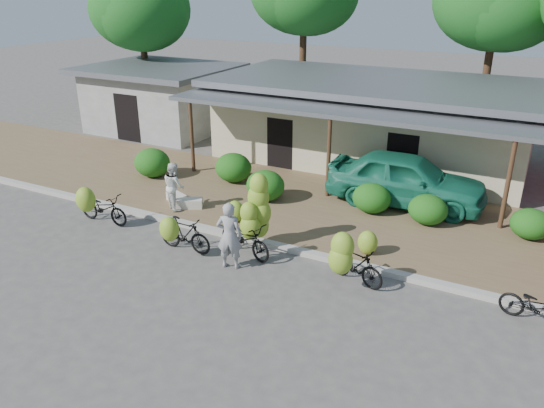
# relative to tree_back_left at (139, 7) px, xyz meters

# --- Properties ---
(ground) EXTENTS (100.00, 100.00, 0.00)m
(ground) POSITION_rel_tree_back_left_xyz_m (13.69, -13.11, -5.72)
(ground) COLOR #4F4C49
(ground) RESTS_ON ground
(sidewalk) EXTENTS (60.00, 6.00, 0.12)m
(sidewalk) POSITION_rel_tree_back_left_xyz_m (13.69, -8.11, -5.66)
(sidewalk) COLOR brown
(sidewalk) RESTS_ON ground
(curb) EXTENTS (60.00, 0.25, 0.15)m
(curb) POSITION_rel_tree_back_left_xyz_m (13.69, -11.11, -5.65)
(curb) COLOR #A8A399
(curb) RESTS_ON ground
(shop_main) EXTENTS (13.00, 8.50, 3.35)m
(shop_main) POSITION_rel_tree_back_left_xyz_m (13.69, -2.18, -4.00)
(shop_main) COLOR beige
(shop_main) RESTS_ON ground
(shop_grey) EXTENTS (7.00, 6.00, 3.15)m
(shop_grey) POSITION_rel_tree_back_left_xyz_m (2.69, -2.12, -4.10)
(shop_grey) COLOR #A5A5A0
(shop_grey) RESTS_ON ground
(tree_back_left) EXTENTS (5.35, 5.25, 7.72)m
(tree_back_left) POSITION_rel_tree_back_left_xyz_m (0.00, 0.00, 0.00)
(tree_back_left) COLOR #4F2D1F
(tree_back_left) RESTS_ON ground
(hedge_0) EXTENTS (1.39, 1.25, 1.08)m
(hedge_0) POSITION_rel_tree_back_left_xyz_m (7.08, -8.24, -5.06)
(hedge_0) COLOR #1C5313
(hedge_0) RESTS_ON sidewalk
(hedge_1) EXTENTS (1.37, 1.23, 1.07)m
(hedge_1) POSITION_rel_tree_back_left_xyz_m (10.08, -7.29, -5.07)
(hedge_1) COLOR #1C5313
(hedge_1) RESTS_ON sidewalk
(hedge_2) EXTENTS (1.32, 1.19, 1.03)m
(hedge_2) POSITION_rel_tree_back_left_xyz_m (11.97, -8.33, -5.09)
(hedge_2) COLOR #1C5313
(hedge_2) RESTS_ON sidewalk
(hedge_3) EXTENTS (1.23, 1.11, 0.96)m
(hedge_3) POSITION_rel_tree_back_left_xyz_m (15.47, -7.67, -5.12)
(hedge_3) COLOR #1C5313
(hedge_3) RESTS_ON sidewalk
(hedge_4) EXTENTS (1.19, 1.07, 0.92)m
(hedge_4) POSITION_rel_tree_back_left_xyz_m (17.25, -7.74, -5.14)
(hedge_4) COLOR #1C5313
(hedge_4) RESTS_ON sidewalk
(hedge_5) EXTENTS (1.14, 1.03, 0.89)m
(hedge_5) POSITION_rel_tree_back_left_xyz_m (20.09, -7.38, -5.16)
(hedge_5) COLOR #1C5313
(hedge_5) RESTS_ON sidewalk
(bike_far_left) EXTENTS (1.82, 1.23, 1.40)m
(bike_far_left) POSITION_rel_tree_back_left_xyz_m (8.26, -12.15, -5.14)
(bike_far_left) COLOR black
(bike_far_left) RESTS_ON ground
(bike_left) EXTENTS (1.65, 1.12, 1.29)m
(bike_left) POSITION_rel_tree_back_left_xyz_m (11.63, -12.53, -5.14)
(bike_left) COLOR black
(bike_left) RESTS_ON ground
(bike_center) EXTENTS (1.97, 1.39, 2.23)m
(bike_center) POSITION_rel_tree_back_left_xyz_m (13.27, -11.60, -4.89)
(bike_center) COLOR black
(bike_center) RESTS_ON ground
(bike_right) EXTENTS (1.66, 1.33, 1.59)m
(bike_right) POSITION_rel_tree_back_left_xyz_m (16.32, -12.05, -5.03)
(bike_right) COLOR black
(bike_right) RESTS_ON ground
(bike_far_right) EXTENTS (1.74, 0.93, 0.87)m
(bike_far_right) POSITION_rel_tree_back_left_xyz_m (20.51, -11.67, -5.29)
(bike_far_right) COLOR black
(bike_far_right) RESTS_ON ground
(loose_banana_a) EXTENTS (0.55, 0.47, 0.69)m
(loose_banana_a) POSITION_rel_tree_back_left_xyz_m (11.99, -10.33, -5.25)
(loose_banana_a) COLOR #93A629
(loose_banana_a) RESTS_ON sidewalk
(loose_banana_b) EXTENTS (0.48, 0.41, 0.60)m
(loose_banana_b) POSITION_rel_tree_back_left_xyz_m (11.91, -10.25, -5.30)
(loose_banana_b) COLOR #93A629
(loose_banana_b) RESTS_ON sidewalk
(loose_banana_c) EXTENTS (0.54, 0.46, 0.68)m
(loose_banana_c) POSITION_rel_tree_back_left_xyz_m (16.25, -10.46, -5.26)
(loose_banana_c) COLOR #93A629
(loose_banana_c) RESTS_ON sidewalk
(sack_near) EXTENTS (0.94, 0.76, 0.30)m
(sack_near) POSITION_rel_tree_back_left_xyz_m (10.08, -10.07, -5.45)
(sack_near) COLOR white
(sack_near) RESTS_ON sidewalk
(sack_far) EXTENTS (0.84, 0.64, 0.28)m
(sack_far) POSITION_rel_tree_back_left_xyz_m (9.40, -9.86, -5.46)
(sack_far) COLOR white
(sack_far) RESTS_ON sidewalk
(vendor) EXTENTS (0.77, 0.62, 1.84)m
(vendor) POSITION_rel_tree_back_left_xyz_m (13.22, -12.62, -4.80)
(vendor) COLOR gray
(vendor) RESTS_ON ground
(bystander) EXTENTS (0.96, 0.90, 1.56)m
(bystander) POSITION_rel_tree_back_left_xyz_m (9.72, -10.34, -4.82)
(bystander) COLOR silver
(bystander) RESTS_ON sidewalk
(teal_van) EXTENTS (5.20, 2.28, 1.74)m
(teal_van) POSITION_rel_tree_back_left_xyz_m (16.24, -6.50, -4.73)
(teal_van) COLOR #197356
(teal_van) RESTS_ON sidewalk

